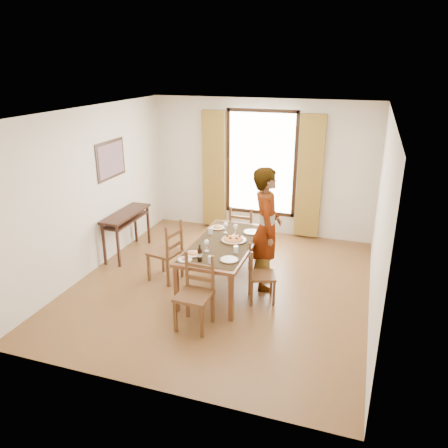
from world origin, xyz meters
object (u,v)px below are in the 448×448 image
(console_table, at_px, (126,219))
(dining_table, at_px, (224,246))
(man, at_px, (266,229))
(pasta_platter, at_px, (233,238))

(console_table, relative_size, dining_table, 0.63)
(console_table, distance_m, man, 2.73)
(dining_table, height_order, man, man)
(man, xyz_separation_m, pasta_platter, (-0.48, -0.14, -0.15))
(dining_table, xyz_separation_m, pasta_platter, (0.12, 0.10, 0.11))
(dining_table, distance_m, pasta_platter, 0.20)
(console_table, height_order, man, man)
(console_table, distance_m, pasta_platter, 2.27)
(man, relative_size, pasta_platter, 4.79)
(dining_table, distance_m, man, 0.70)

